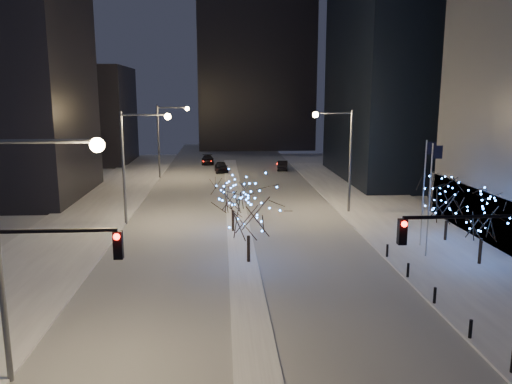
{
  "coord_description": "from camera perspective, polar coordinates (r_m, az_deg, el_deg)",
  "views": [
    {
      "loc": [
        -1.34,
        -16.99,
        11.4
      ],
      "look_at": [
        0.9,
        15.69,
        5.0
      ],
      "focal_mm": 35.0,
      "sensor_mm": 36.0,
      "label": 1
    }
  ],
  "objects": [
    {
      "name": "road",
      "position": [
        53.24,
        -2.38,
        -1.31
      ],
      "size": [
        20.0,
        130.0,
        0.02
      ],
      "primitive_type": "cube",
      "color": "#9EA2AC",
      "rests_on": "ground"
    },
    {
      "name": "median",
      "position": [
        48.35,
        -2.22,
        -2.5
      ],
      "size": [
        2.0,
        80.0,
        0.15
      ],
      "primitive_type": "cube",
      "color": "white",
      "rests_on": "ground"
    },
    {
      "name": "east_sidewalk",
      "position": [
        41.99,
        19.24,
        -5.23
      ],
      "size": [
        10.0,
        90.0,
        0.15
      ],
      "primitive_type": "cube",
      "color": "white",
      "rests_on": "ground"
    },
    {
      "name": "west_sidewalk",
      "position": [
        40.7,
        -21.98,
        -5.93
      ],
      "size": [
        8.0,
        90.0,
        0.15
      ],
      "primitive_type": "cube",
      "color": "white",
      "rests_on": "ground"
    },
    {
      "name": "filler_west_far",
      "position": [
        90.48,
        -19.94,
        8.25
      ],
      "size": [
        18.0,
        16.0,
        16.0
      ],
      "primitive_type": "cube",
      "color": "black",
      "rests_on": "ground"
    },
    {
      "name": "horizon_block",
      "position": [
        109.66,
        -0.06,
        16.08
      ],
      "size": [
        24.0,
        14.0,
        42.0
      ],
      "primitive_type": "cube",
      "color": "black",
      "rests_on": "ground"
    },
    {
      "name": "street_lamp_w_near",
      "position": [
        21.03,
        -25.01,
        -3.48
      ],
      "size": [
        4.4,
        0.56,
        10.0
      ],
      "color": "#595E66",
      "rests_on": "ground"
    },
    {
      "name": "street_lamp_w_mid",
      "position": [
        44.91,
        -13.67,
        4.48
      ],
      "size": [
        4.4,
        0.56,
        10.0
      ],
      "color": "#595E66",
      "rests_on": "ground"
    },
    {
      "name": "street_lamp_w_far",
      "position": [
        69.58,
        -10.25,
        6.84
      ],
      "size": [
        4.4,
        0.56,
        10.0
      ],
      "color": "#595E66",
      "rests_on": "ground"
    },
    {
      "name": "street_lamp_east",
      "position": [
        48.61,
        9.74,
        5.05
      ],
      "size": [
        3.9,
        0.56,
        10.0
      ],
      "color": "#595E66",
      "rests_on": "ground"
    },
    {
      "name": "traffic_signal_west",
      "position": [
        19.57,
        -25.31,
        -9.89
      ],
      "size": [
        5.26,
        0.43,
        7.0
      ],
      "color": "black",
      "rests_on": "ground"
    },
    {
      "name": "traffic_signal_east",
      "position": [
        21.75,
        24.77,
        -7.77
      ],
      "size": [
        5.26,
        0.43,
        7.0
      ],
      "color": "black",
      "rests_on": "ground"
    },
    {
      "name": "flagpoles",
      "position": [
        37.84,
        19.03,
        0.4
      ],
      "size": [
        1.35,
        2.6,
        8.0
      ],
      "color": "silver",
      "rests_on": "east_sidewalk"
    },
    {
      "name": "bollards",
      "position": [
        31.27,
        18.29,
        -9.73
      ],
      "size": [
        0.16,
        12.16,
        0.9
      ],
      "color": "black",
      "rests_on": "east_sidewalk"
    },
    {
      "name": "car_near",
      "position": [
        74.64,
        -4.0,
        2.86
      ],
      "size": [
        2.15,
        4.78,
        1.59
      ],
      "primitive_type": "imported",
      "rotation": [
        0.0,
        0.0,
        0.06
      ],
      "color": "black",
      "rests_on": "ground"
    },
    {
      "name": "car_mid",
      "position": [
        76.89,
        3.05,
        3.06
      ],
      "size": [
        2.11,
        4.6,
        1.46
      ],
      "primitive_type": "imported",
      "rotation": [
        0.0,
        0.0,
        3.01
      ],
      "color": "black",
      "rests_on": "ground"
    },
    {
      "name": "car_far",
      "position": [
        83.75,
        -5.55,
        3.67
      ],
      "size": [
        2.16,
        5.0,
        1.43
      ],
      "primitive_type": "imported",
      "rotation": [
        0.0,
        0.0,
        0.03
      ],
      "color": "black",
      "rests_on": "ground"
    },
    {
      "name": "holiday_tree_median_near",
      "position": [
        33.56,
        -0.88,
        -2.01
      ],
      "size": [
        5.96,
        5.96,
        5.87
      ],
      "color": "black",
      "rests_on": "median"
    },
    {
      "name": "holiday_tree_median_far",
      "position": [
        41.37,
        -2.67,
        -0.2
      ],
      "size": [
        4.34,
        4.34,
        4.92
      ],
      "color": "black",
      "rests_on": "median"
    },
    {
      "name": "holiday_tree_plaza_near",
      "position": [
        36.55,
        24.53,
        -2.73
      ],
      "size": [
        4.95,
        4.95,
        4.88
      ],
      "color": "black",
      "rests_on": "east_sidewalk"
    },
    {
      "name": "holiday_tree_plaza_far",
      "position": [
        41.55,
        21.09,
        -0.96
      ],
      "size": [
        5.6,
        5.6,
        5.06
      ],
      "color": "black",
      "rests_on": "east_sidewalk"
    }
  ]
}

